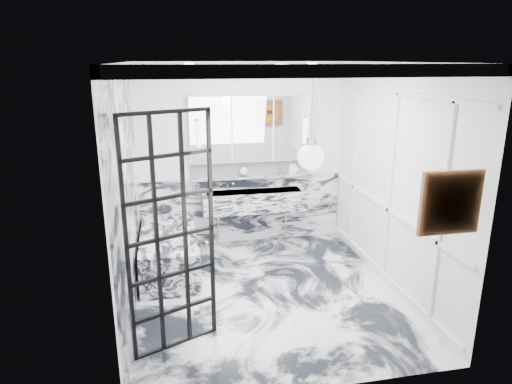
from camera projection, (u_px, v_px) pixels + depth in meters
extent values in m
plane|color=silver|center=(266.00, 292.00, 5.76)|extent=(3.60, 3.60, 0.00)
plane|color=white|center=(268.00, 62.00, 4.97)|extent=(3.60, 3.60, 0.00)
plane|color=white|center=(242.00, 155.00, 7.06)|extent=(3.60, 0.00, 3.60)
plane|color=white|center=(315.00, 244.00, 3.67)|extent=(3.60, 0.00, 3.60)
plane|color=white|center=(126.00, 193.00, 5.06)|extent=(0.00, 3.60, 3.60)
plane|color=white|center=(392.00, 179.00, 5.66)|extent=(0.00, 3.60, 3.60)
cube|color=silver|center=(242.00, 209.00, 7.28)|extent=(3.18, 0.05, 1.05)
cube|color=silver|center=(128.00, 198.00, 5.08)|extent=(0.02, 3.56, 2.68)
cube|color=white|center=(390.00, 187.00, 5.69)|extent=(0.03, 3.40, 2.30)
imported|color=#8C5919|center=(291.00, 168.00, 7.18)|extent=(0.08, 0.08, 0.20)
imported|color=#4C4C51|center=(293.00, 168.00, 7.19)|extent=(0.09, 0.09, 0.17)
imported|color=silver|center=(295.00, 168.00, 7.19)|extent=(0.16, 0.16, 0.17)
sphere|color=white|center=(244.00, 171.00, 7.04)|extent=(0.14, 0.14, 0.14)
cylinder|color=#8C5919|center=(280.00, 171.00, 7.16)|extent=(0.04, 0.04, 0.10)
cylinder|color=silver|center=(187.00, 243.00, 5.74)|extent=(0.08, 0.08, 0.12)
cube|color=orange|center=(451.00, 203.00, 3.86)|extent=(0.46, 0.04, 0.46)
sphere|color=white|center=(311.00, 157.00, 4.08)|extent=(0.24, 0.24, 0.24)
cube|color=silver|center=(254.00, 201.00, 7.04)|extent=(1.60, 0.45, 0.30)
cube|color=silver|center=(252.00, 177.00, 7.10)|extent=(1.90, 0.14, 0.04)
cube|color=white|center=(251.00, 167.00, 7.12)|extent=(1.90, 0.03, 0.23)
cube|color=white|center=(252.00, 129.00, 6.90)|extent=(1.90, 0.16, 1.00)
cylinder|color=white|center=(198.00, 134.00, 6.66)|extent=(0.07, 0.07, 0.40)
cylinder|color=white|center=(306.00, 131.00, 6.97)|extent=(0.07, 0.07, 0.40)
cube|color=silver|center=(169.00, 252.00, 6.30)|extent=(0.75, 1.65, 0.55)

